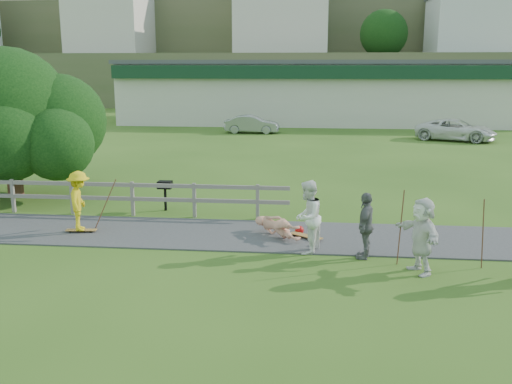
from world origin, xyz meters
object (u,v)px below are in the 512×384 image
Objects in this scene: car_white at (456,130)px; spectator_b at (366,226)px; skater_fallen at (277,227)px; car_silver at (252,124)px; skater_rider at (80,204)px; tree at (11,136)px; bbq at (165,196)px; spectator_a at (308,217)px; spectator_d at (422,236)px.

spectator_b is at bearing -175.32° from car_white.
car_silver is (-3.50, 24.81, 0.32)m from skater_fallen.
skater_fallen is (5.61, 0.17, -0.54)m from skater_rider.
bbq is at bearing -14.51° from tree.
spectator_a is 6.13m from bbq.
car_silver is 22.16m from bbq.
tree is (-10.78, 5.44, 1.28)m from spectator_a.
bbq is (-6.17, 4.14, -0.34)m from spectator_b.
spectator_d is at bearing 84.36° from spectator_a.
spectator_d is at bearing -76.32° from skater_fallen.
car_white is at bearing 144.27° from spectator_d.
car_silver is at bearing 56.48° from skater_fallen.
spectator_b is at bearing -148.82° from spectator_d.
skater_fallen is at bearing -171.12° from car_silver.
bbq is at bearing 179.85° from car_silver.
bbq is at bearing -110.70° from spectator_a.
spectator_d is at bearing -26.29° from tree.
skater_rider is 0.95× the size of spectator_d.
spectator_a reaches higher than spectator_b.
spectator_b is at bearing -166.75° from car_silver.
spectator_b is 26.93m from car_silver.
car_white is at bearing 175.96° from spectator_b.
spectator_d is at bearing 66.06° from spectator_b.
car_silver is 0.78× the size of car_white.
car_silver is at bearing -153.83° from spectator_b.
bbq is at bearing 167.21° from car_white.
spectator_d is 25.29m from car_white.
skater_fallen is 0.91× the size of spectator_a.
spectator_a is at bearing -26.78° from tree.
car_white is at bearing 177.47° from spectator_a.
spectator_b is 0.94× the size of spectator_d.
skater_rider is at bearing -85.69° from spectator_b.
car_white reaches higher than skater_fallen.
car_white is at bearing 24.40° from skater_fallen.
bbq is (-0.39, -22.16, -0.13)m from car_silver.
spectator_d reaches higher than skater_rider.
car_white is 0.70× the size of tree.
spectator_a is (0.84, -1.22, 0.63)m from skater_fallen.
car_white is (9.01, 23.28, -0.26)m from spectator_a.
car_silver reaches higher than bbq.
car_white is (9.85, 22.06, 0.37)m from skater_fallen.
spectator_b is 13.56m from tree.
skater_fallen is 1.61m from spectator_a.
spectator_a is 24.97m from car_white.
spectator_d is at bearing -119.59° from skater_rider.
spectator_d is 1.81× the size of bbq.
skater_rider reaches higher than car_silver.
tree is at bearing 115.47° from skater_fallen.
tree reaches higher than car_silver.
tree is at bearing -101.25° from spectator_b.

